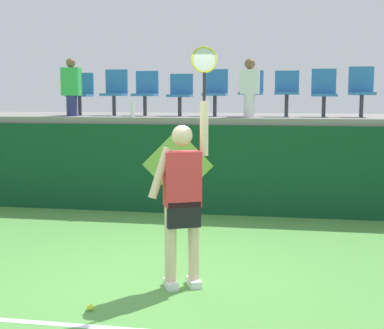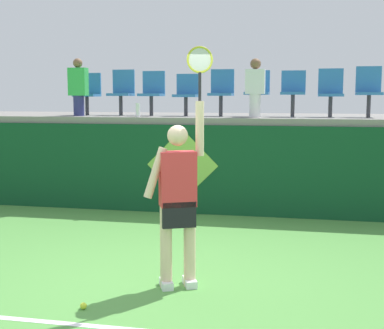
{
  "view_description": "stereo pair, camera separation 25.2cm",
  "coord_description": "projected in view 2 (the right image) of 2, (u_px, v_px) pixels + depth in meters",
  "views": [
    {
      "loc": [
        1.34,
        -5.73,
        2.08
      ],
      "look_at": [
        0.13,
        1.27,
        1.17
      ],
      "focal_mm": 51.1,
      "sensor_mm": 36.0,
      "label": 1
    },
    {
      "loc": [
        1.59,
        -5.68,
        2.08
      ],
      "look_at": [
        0.13,
        1.27,
        1.17
      ],
      "focal_mm": 51.1,
      "sensor_mm": 36.0,
      "label": 2
    }
  ],
  "objects": [
    {
      "name": "spectator_platform",
      "position": [
        224.0,
        118.0,
        10.7
      ],
      "size": [
        12.37,
        2.75,
        0.12
      ],
      "primitive_type": "cube",
      "color": "gray",
      "rests_on": "court_back_wall"
    },
    {
      "name": "spectator_0",
      "position": [
        78.0,
        87.0,
        10.26
      ],
      "size": [
        0.34,
        0.2,
        1.07
      ],
      "color": "navy",
      "rests_on": "spectator_platform"
    },
    {
      "name": "court_baseline_stripe",
      "position": [
        120.0,
        328.0,
        4.88
      ],
      "size": [
        11.13,
        0.08,
        0.01
      ],
      "primitive_type": "cube",
      "color": "white",
      "rests_on": "ground_plane"
    },
    {
      "name": "court_back_wall",
      "position": [
        212.0,
        170.0,
        9.53
      ],
      "size": [
        12.37,
        0.2,
        1.56
      ],
      "primitive_type": "cube",
      "color": "#0F4223",
      "rests_on": "ground_plane"
    },
    {
      "name": "spectator_1",
      "position": [
        255.0,
        87.0,
        9.65
      ],
      "size": [
        0.34,
        0.2,
        1.03
      ],
      "color": "white",
      "rests_on": "spectator_platform"
    },
    {
      "name": "water_bottle",
      "position": [
        138.0,
        110.0,
        9.74
      ],
      "size": [
        0.08,
        0.08,
        0.25
      ],
      "primitive_type": "cylinder",
      "color": "white",
      "rests_on": "spectator_platform"
    },
    {
      "name": "stadium_chair_0",
      "position": [
        88.0,
        92.0,
        10.73
      ],
      "size": [
        0.44,
        0.42,
        0.83
      ],
      "color": "#38383D",
      "rests_on": "spectator_platform"
    },
    {
      "name": "stadium_chair_8",
      "position": [
        369.0,
        89.0,
        9.65
      ],
      "size": [
        0.44,
        0.42,
        0.9
      ],
      "color": "#38383D",
      "rests_on": "spectator_platform"
    },
    {
      "name": "stadium_chair_7",
      "position": [
        331.0,
        90.0,
        9.79
      ],
      "size": [
        0.44,
        0.42,
        0.87
      ],
      "color": "#38383D",
      "rests_on": "spectator_platform"
    },
    {
      "name": "stadium_chair_2",
      "position": [
        152.0,
        91.0,
        10.47
      ],
      "size": [
        0.44,
        0.42,
        0.85
      ],
      "color": "#38383D",
      "rests_on": "spectator_platform"
    },
    {
      "name": "stadium_chair_6",
      "position": [
        293.0,
        90.0,
        9.92
      ],
      "size": [
        0.44,
        0.42,
        0.84
      ],
      "color": "#38383D",
      "rests_on": "spectator_platform"
    },
    {
      "name": "tennis_ball",
      "position": [
        83.0,
        306.0,
        5.33
      ],
      "size": [
        0.07,
        0.07,
        0.07
      ],
      "primitive_type": "sphere",
      "color": "#D1E533",
      "rests_on": "ground_plane"
    },
    {
      "name": "wall_signage_mount",
      "position": [
        182.0,
        213.0,
        9.63
      ],
      "size": [
        1.27,
        0.01,
        1.49
      ],
      "color": "#0F4223",
      "rests_on": "ground_plane"
    },
    {
      "name": "tennis_player",
      "position": [
        178.0,
        197.0,
        5.84
      ],
      "size": [
        0.71,
        0.39,
        2.58
      ],
      "color": "white",
      "rests_on": "ground_plane"
    },
    {
      "name": "stadium_chair_1",
      "position": [
        122.0,
        90.0,
        10.59
      ],
      "size": [
        0.44,
        0.42,
        0.88
      ],
      "color": "#38383D",
      "rests_on": "spectator_platform"
    },
    {
      "name": "stadium_chair_4",
      "position": [
        222.0,
        90.0,
        10.19
      ],
      "size": [
        0.44,
        0.42,
        0.87
      ],
      "color": "#38383D",
      "rests_on": "spectator_platform"
    },
    {
      "name": "stadium_chair_5",
      "position": [
        257.0,
        90.0,
        10.05
      ],
      "size": [
        0.44,
        0.42,
        0.85
      ],
      "color": "#38383D",
      "rests_on": "spectator_platform"
    },
    {
      "name": "stadium_chair_3",
      "position": [
        187.0,
        92.0,
        10.33
      ],
      "size": [
        0.44,
        0.42,
        0.79
      ],
      "color": "#38383D",
      "rests_on": "spectator_platform"
    },
    {
      "name": "ground_plane",
      "position": [
        157.0,
        282.0,
        6.1
      ],
      "size": [
        40.0,
        40.0,
        0.0
      ],
      "primitive_type": "plane",
      "color": "#519342"
    }
  ]
}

